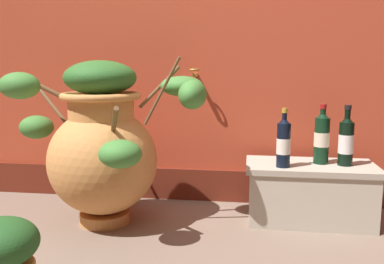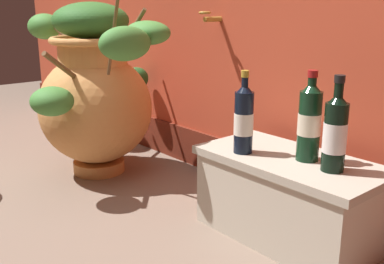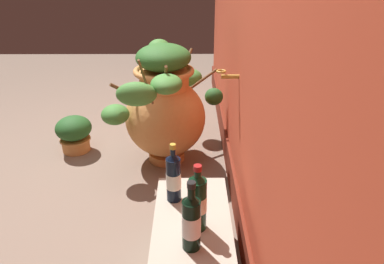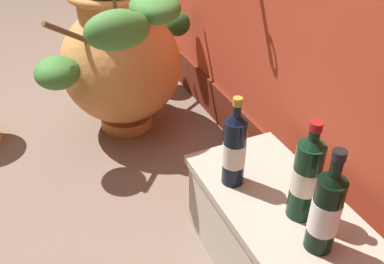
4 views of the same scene
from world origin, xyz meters
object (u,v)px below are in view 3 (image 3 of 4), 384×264
object	(u,v)px
wine_bottle_left	(197,200)
terracotta_urn	(165,106)
wine_bottle_right	(174,176)
wine_bottle_middle	(191,221)
potted_shrub	(74,133)

from	to	relation	value
wine_bottle_left	terracotta_urn	bearing A→B (deg)	-169.74
terracotta_urn	wine_bottle_left	size ratio (longest dim) A/B	3.52
wine_bottle_left	wine_bottle_right	world-z (taller)	wine_bottle_left
wine_bottle_middle	potted_shrub	size ratio (longest dim) A/B	1.13
potted_shrub	wine_bottle_middle	bearing A→B (deg)	32.55
wine_bottle_right	wine_bottle_left	bearing A→B (deg)	27.90
wine_bottle_right	terracotta_urn	bearing A→B (deg)	-174.08
potted_shrub	wine_bottle_left	bearing A→B (deg)	35.69
terracotta_urn	wine_bottle_left	world-z (taller)	terracotta_urn
wine_bottle_middle	wine_bottle_right	world-z (taller)	wine_bottle_middle
wine_bottle_left	potted_shrub	distance (m)	1.59
wine_bottle_left	wine_bottle_right	xyz separation A→B (m)	(-0.21, -0.11, -0.01)
terracotta_urn	wine_bottle_middle	size ratio (longest dim) A/B	3.53
terracotta_urn	potted_shrub	distance (m)	0.77
wine_bottle_middle	potted_shrub	distance (m)	1.67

